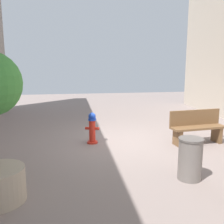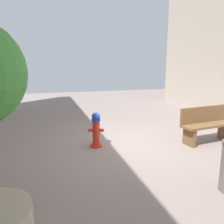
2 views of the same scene
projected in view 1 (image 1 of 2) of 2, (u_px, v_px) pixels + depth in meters
name	position (u px, v px, depth m)	size (l,w,h in m)	color
ground_plane	(125.00, 142.00, 7.87)	(23.40, 23.40, 0.00)	gray
fire_hydrant	(92.00, 128.00, 7.65)	(0.41, 0.38, 0.89)	red
bench_near	(197.00, 126.00, 7.63)	(1.62, 0.63, 0.95)	brown
trash_bin	(190.00, 159.00, 5.31)	(0.49, 0.49, 0.84)	slate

